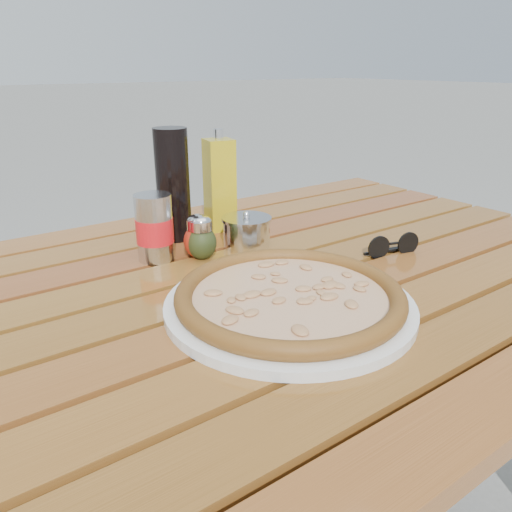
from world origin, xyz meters
TOP-DOWN VIEW (x-y plane):
  - table at (0.00, -0.00)m, footprint 1.40×0.90m
  - plate at (-0.04, -0.12)m, footprint 0.46×0.46m
  - pizza at (-0.04, -0.12)m, footprint 0.38×0.38m
  - pepper_shaker at (-0.04, 0.14)m, footprint 0.07×0.07m
  - oregano_shaker at (-0.04, 0.13)m, footprint 0.07×0.07m
  - dark_bottle at (-0.03, 0.26)m, footprint 0.08×0.08m
  - soda_can at (-0.11, 0.18)m, footprint 0.09×0.09m
  - olive_oil_cruet at (0.08, 0.26)m, footprint 0.06×0.06m
  - parmesan_tin at (0.06, 0.14)m, footprint 0.10×0.10m
  - sunglasses at (0.26, -0.06)m, footprint 0.11×0.05m

SIDE VIEW (x-z plane):
  - table at x=0.00m, z-range 0.30..1.05m
  - plate at x=-0.04m, z-range 0.75..0.76m
  - sunglasses at x=0.26m, z-range 0.74..0.79m
  - pizza at x=-0.04m, z-range 0.76..0.79m
  - parmesan_tin at x=0.06m, z-range 0.74..0.82m
  - pepper_shaker at x=-0.04m, z-range 0.75..0.83m
  - oregano_shaker at x=-0.04m, z-range 0.75..0.83m
  - soda_can at x=-0.11m, z-range 0.75..0.87m
  - olive_oil_cruet at x=0.08m, z-range 0.74..0.95m
  - dark_bottle at x=-0.03m, z-range 0.75..0.97m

